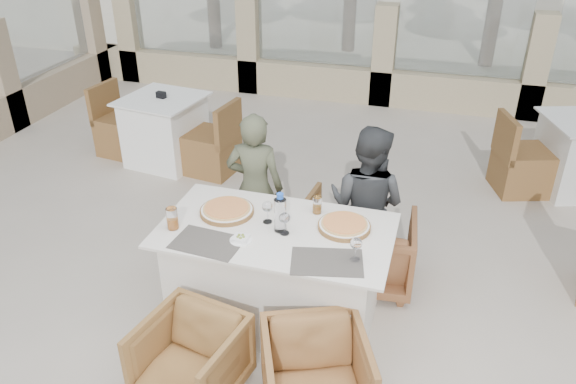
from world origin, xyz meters
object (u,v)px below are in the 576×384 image
(beer_glass_left, at_px, (172,218))
(bg_table_a, at_px, (165,131))
(pizza_left, at_px, (227,210))
(wine_glass_corner, at_px, (356,248))
(wine_glass_near, at_px, (285,222))
(wine_glass_centre, at_px, (267,211))
(diner_left, at_px, (255,188))
(dining_table, at_px, (276,274))
(water_bottle, at_px, (280,212))
(armchair_far_left, at_px, (277,218))
(armchair_near_left, at_px, (191,360))
(armchair_near_right, at_px, (316,377))
(olive_dish, at_px, (241,238))
(beer_glass_right, at_px, (317,205))
(armchair_far_right, at_px, (373,251))
(pizza_right, at_px, (344,225))
(diner_right, at_px, (366,205))

(beer_glass_left, height_order, bg_table_a, beer_glass_left)
(pizza_left, xyz_separation_m, wine_glass_corner, (0.98, -0.31, 0.07))
(wine_glass_near, bearing_deg, wine_glass_corner, -17.98)
(wine_glass_centre, height_order, diner_left, diner_left)
(dining_table, distance_m, water_bottle, 0.53)
(wine_glass_corner, bearing_deg, bg_table_a, 137.42)
(beer_glass_left, xyz_separation_m, armchair_far_left, (0.41, 1.07, -0.56))
(armchair_near_left, distance_m, armchair_near_right, 0.78)
(armchair_near_left, xyz_separation_m, armchair_near_right, (0.77, 0.07, 0.01))
(armchair_far_left, distance_m, bg_table_a, 2.14)
(pizza_left, relative_size, olive_dish, 3.51)
(wine_glass_near, height_order, armchair_near_right, wine_glass_near)
(bg_table_a, bearing_deg, beer_glass_right, -32.25)
(armchair_far_right, height_order, bg_table_a, bg_table_a)
(pizza_right, xyz_separation_m, diner_left, (-0.85, 0.59, -0.15))
(water_bottle, height_order, beer_glass_right, water_bottle)
(wine_glass_corner, distance_m, armchair_far_left, 1.50)
(armchair_far_right, height_order, armchair_near_right, armchair_far_right)
(beer_glass_right, xyz_separation_m, bg_table_a, (-2.21, 1.88, -0.45))
(wine_glass_centre, relative_size, diner_right, 0.14)
(diner_left, bearing_deg, beer_glass_left, 67.50)
(armchair_near_left, bearing_deg, pizza_left, 107.29)
(armchair_near_left, relative_size, diner_left, 0.46)
(pizza_left, height_order, wine_glass_centre, wine_glass_centre)
(wine_glass_centre, height_order, olive_dish, wine_glass_centre)
(wine_glass_centre, distance_m, diner_left, 0.76)
(pizza_left, height_order, wine_glass_corner, wine_glass_corner)
(dining_table, xyz_separation_m, pizza_right, (0.45, 0.14, 0.41))
(armchair_near_left, bearing_deg, armchair_near_right, 16.39)
(dining_table, relative_size, pizza_left, 4.14)
(olive_dish, bearing_deg, diner_left, 103.75)
(dining_table, height_order, wine_glass_corner, wine_glass_corner)
(armchair_far_left, bearing_deg, wine_glass_near, 115.96)
(wine_glass_centre, relative_size, olive_dish, 1.67)
(wine_glass_centre, relative_size, wine_glass_corner, 1.00)
(water_bottle, height_order, armchair_near_left, water_bottle)
(armchair_far_left, xyz_separation_m, diner_right, (0.79, -0.19, 0.37))
(wine_glass_near, distance_m, armchair_near_right, 1.01)
(wine_glass_centre, bearing_deg, beer_glass_left, -156.76)
(bg_table_a, bearing_deg, armchair_near_right, -41.70)
(beer_glass_right, distance_m, armchair_far_right, 0.74)
(wine_glass_near, bearing_deg, pizza_right, 25.18)
(olive_dish, relative_size, armchair_far_right, 0.17)
(wine_glass_corner, relative_size, olive_dish, 1.67)
(water_bottle, xyz_separation_m, diner_left, (-0.44, 0.73, -0.27))
(pizza_right, xyz_separation_m, wine_glass_centre, (-0.53, -0.07, 0.07))
(beer_glass_left, bearing_deg, wine_glass_near, 11.34)
(olive_dish, xyz_separation_m, armchair_far_right, (0.79, 0.81, -0.50))
(wine_glass_centre, distance_m, armchair_near_left, 1.10)
(pizza_left, distance_m, diner_left, 0.64)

